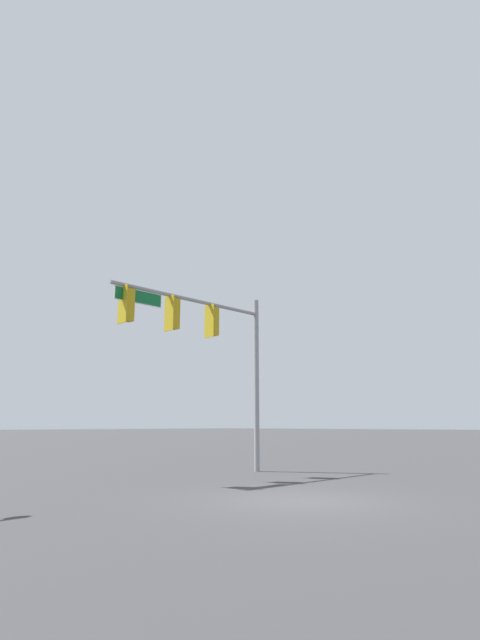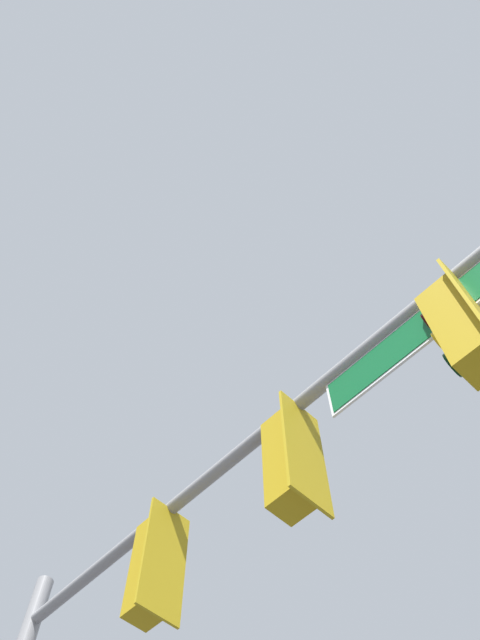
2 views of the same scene
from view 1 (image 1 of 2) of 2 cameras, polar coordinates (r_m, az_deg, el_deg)
The scene contains 2 objects.
ground_plane at distance 12.96m, azimuth 6.66°, elevation -19.82°, with size 400.00×400.00×0.00m, color #38383A.
signal_pole_near at distance 18.91m, azimuth -4.06°, elevation -1.86°, with size 7.06×0.62×6.99m.
Camera 1 is at (10.21, 7.78, 1.80)m, focal length 28.00 mm.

